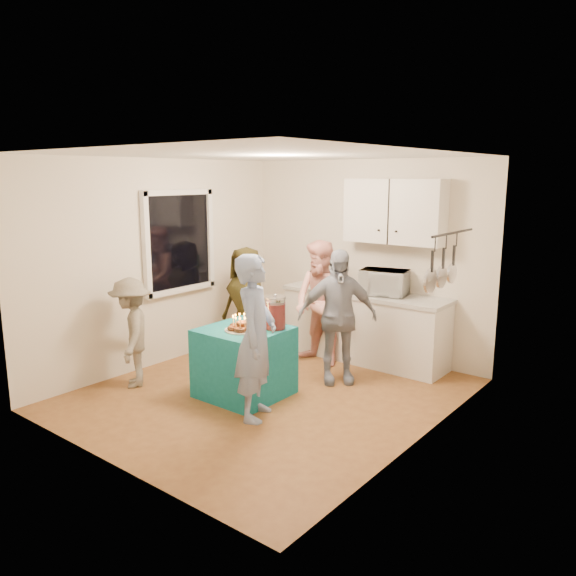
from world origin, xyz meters
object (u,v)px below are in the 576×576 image
Objects in this scene: party_table at (244,362)px; woman_back_left at (246,302)px; microwave at (384,282)px; punch_jar at (275,314)px; child_near_left at (131,333)px; counter at (364,328)px; woman_back_right at (337,317)px; man_birthday at (256,337)px; woman_back_center at (321,303)px.

woman_back_left is (-0.96, 1.07, 0.35)m from party_table.
microwave reaches higher than party_table.
punch_jar is 0.27× the size of child_near_left.
punch_jar is (-0.39, -1.67, -0.14)m from microwave.
counter is 0.98m from woman_back_right.
microwave is 2.11m from party_table.
man_birthday is at bearing -35.66° from party_table.
man_birthday reaches higher than party_table.
woman_back_right is at bearing 81.62° from child_near_left.
woman_back_center is 2.34m from child_near_left.
party_table is at bearing -47.18° from woman_back_left.
microwave is at bearing 46.37° from woman_back_center.
woman_back_right is 1.25× the size of child_near_left.
woman_back_left is (-1.35, -0.80, 0.30)m from counter.
man_birthday is at bearing -43.48° from woman_back_left.
counter is 3.82× the size of microwave.
punch_jar is at bearing -94.03° from counter.
party_table is 0.67× the size of child_near_left.
woman_back_left is 0.92× the size of woman_back_center.
microwave reaches higher than punch_jar.
punch_jar is at bearing 68.09° from child_near_left.
microwave is at bearing -31.10° from man_birthday.
woman_back_right is at bearing -29.77° from man_birthday.
man_birthday is at bearing -136.51° from woman_back_right.
woman_back_center is (0.05, 1.38, 0.42)m from party_table.
woman_back_right is (0.17, -0.90, 0.36)m from counter.
counter is 1.74× the size of child_near_left.
party_table is 2.50× the size of punch_jar.
woman_back_right is (-0.11, -0.90, -0.28)m from microwave.
microwave is 0.46× the size of child_near_left.
child_near_left is (-1.26, -1.97, -0.17)m from woman_back_center.
counter is 2.59× the size of party_table.
woman_back_left is 1.06m from woman_back_center.
microwave is (0.27, 0.00, 0.64)m from counter.
counter is 1.75m from punch_jar.
party_table is at bearing -143.78° from punch_jar.
party_table is 1.36m from child_near_left.
punch_jar is 1.21m from woman_back_center.
punch_jar is 0.22× the size of woman_back_right.
child_near_left is at bearing -97.35° from woman_back_left.
man_birthday reaches higher than woman_back_left.
punch_jar is 1.70m from child_near_left.
punch_jar is at bearing -71.58° from woman_back_center.
woman_back_left is at bearing 144.77° from punch_jar.
woman_back_left is 1.16× the size of child_near_left.
punch_jar is at bearing -153.26° from woman_back_right.
man_birthday reaches higher than woman_back_right.
microwave is at bearing 0.00° from counter.
woman_back_left reaches higher than counter.
woman_back_center is 1.27× the size of child_near_left.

